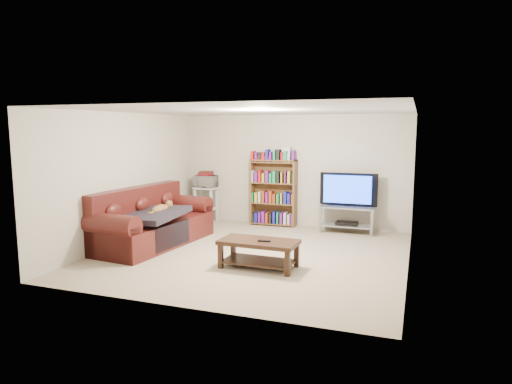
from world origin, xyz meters
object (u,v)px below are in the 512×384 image
at_px(coffee_table, 259,249).
at_px(tv_stand, 347,215).
at_px(sofa, 150,225).
at_px(bookshelf, 273,192).

relative_size(coffee_table, tv_stand, 1.10).
bearing_deg(coffee_table, sofa, 165.41).
height_order(sofa, tv_stand, sofa).
xyz_separation_m(coffee_table, bookshelf, (-0.72, 3.02, 0.44)).
distance_m(sofa, coffee_table, 2.45).
bearing_deg(tv_stand, coffee_table, -108.13).
bearing_deg(coffee_table, bookshelf, 104.96).
xyz_separation_m(coffee_table, tv_stand, (0.91, 2.84, 0.07)).
relative_size(sofa, bookshelf, 1.75).
distance_m(coffee_table, bookshelf, 3.13).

